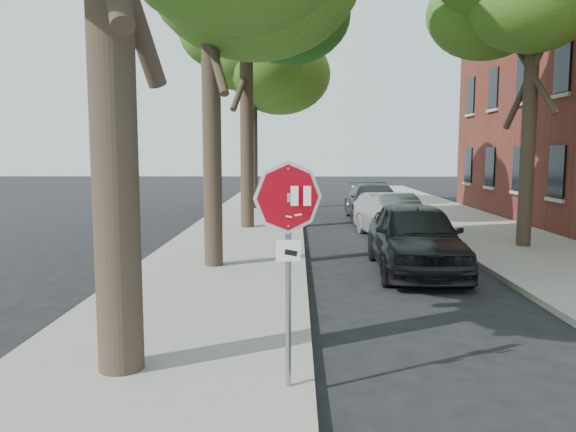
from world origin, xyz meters
name	(u,v)px	position (x,y,z in m)	size (l,w,h in m)	color
ground	(348,396)	(0.00, 0.00, 0.00)	(120.00, 120.00, 0.00)	black
sidewalk_left	(239,237)	(-2.50, 12.00, 0.06)	(4.00, 55.00, 0.12)	gray
sidewalk_right	(498,237)	(6.00, 12.00, 0.06)	(4.00, 55.00, 0.12)	gray
curb_left	(301,236)	(-0.45, 12.00, 0.07)	(0.12, 55.00, 0.13)	#9E9384
curb_right	(436,237)	(3.95, 12.00, 0.07)	(0.12, 55.00, 0.13)	#9E9384
stop_sign	(288,230)	(-0.70, -0.03, 1.95)	(0.76, 0.34, 2.61)	gray
tree_mid_b	(245,4)	(-2.42, 14.12, 8.00)	(5.88, 5.46, 10.36)	black
tree_far	(253,60)	(-2.72, 21.11, 7.21)	(5.29, 4.91, 9.33)	black
car_a	(415,237)	(2.20, 6.92, 0.83)	(1.96, 4.88, 1.66)	black
car_b	(392,217)	(2.49, 11.90, 0.74)	(1.57, 4.49, 1.48)	gray
car_c	(374,202)	(2.60, 17.05, 0.76)	(2.12, 5.22, 1.51)	#4C4D52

